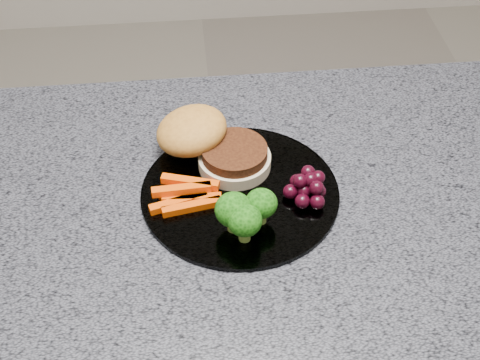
# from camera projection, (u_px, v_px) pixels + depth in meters

# --- Properties ---
(countertop) EXTENTS (1.20, 0.60, 0.04)m
(countertop) POSITION_uv_depth(u_px,v_px,m) (262.00, 221.00, 0.87)
(countertop) COLOR #52535D
(countertop) RESTS_ON island_cabinet
(plate) EXTENTS (0.26, 0.26, 0.01)m
(plate) POSITION_uv_depth(u_px,v_px,m) (240.00, 193.00, 0.88)
(plate) COLOR white
(plate) RESTS_ON countertop
(burger) EXTENTS (0.18, 0.17, 0.05)m
(burger) POSITION_uv_depth(u_px,v_px,m) (207.00, 143.00, 0.91)
(burger) COLOR #CAB48E
(burger) RESTS_ON plate
(carrot_sticks) EXTENTS (0.09, 0.06, 0.02)m
(carrot_sticks) POSITION_uv_depth(u_px,v_px,m) (187.00, 195.00, 0.86)
(carrot_sticks) COLOR #E64703
(carrot_sticks) RESTS_ON plate
(broccoli) EXTENTS (0.08, 0.07, 0.06)m
(broccoli) POSITION_uv_depth(u_px,v_px,m) (245.00, 212.00, 0.80)
(broccoli) COLOR olive
(broccoli) RESTS_ON plate
(grape_bunch) EXTENTS (0.06, 0.06, 0.03)m
(grape_bunch) POSITION_uv_depth(u_px,v_px,m) (308.00, 187.00, 0.86)
(grape_bunch) COLOR black
(grape_bunch) RESTS_ON plate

